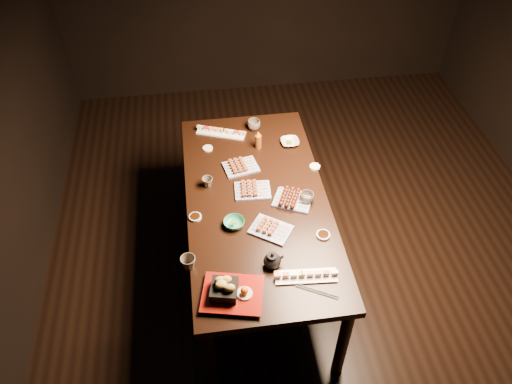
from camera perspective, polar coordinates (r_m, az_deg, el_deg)
The scene contains 23 objects.
ground at distance 3.81m, azimuth 6.99°, elevation -8.54°, with size 5.00×5.00×0.00m, color black.
dining_table at distance 3.47m, azimuth 0.12°, elevation -5.22°, with size 0.90×1.80×0.75m, color black.
sushi_platter_near at distance 2.80m, azimuth 5.73°, elevation -9.41°, with size 0.35×0.10×0.04m, color white, non-canonical shape.
sushi_platter_far at distance 3.70m, azimuth -4.01°, elevation 6.95°, with size 0.36×0.10×0.04m, color white, non-canonical shape.
yakitori_plate_center at distance 3.23m, azimuth -0.40°, elevation 0.44°, with size 0.23×0.17×0.06m, color #828EB6, non-canonical shape.
yakitori_plate_right at distance 2.99m, azimuth 1.71°, elevation -4.04°, with size 0.23×0.17×0.06m, color #828EB6, non-canonical shape.
yakitori_plate_left at distance 3.40m, azimuth -1.75°, elevation 3.14°, with size 0.23×0.16×0.06m, color #828EB6, non-canonical shape.
tsukune_plate at distance 3.17m, azimuth 4.23°, elevation -0.71°, with size 0.23×0.17×0.06m, color #828EB6, non-canonical shape.
edamame_bowl_green at distance 3.03m, azimuth -2.53°, elevation -3.56°, with size 0.13×0.13×0.04m, color #2F906A.
edamame_bowl_cream at distance 3.61m, azimuth 3.89°, elevation 5.70°, with size 0.13×0.13×0.03m, color #BFBA9C.
tempura_tray at distance 2.69m, azimuth -2.73°, elevation -11.07°, with size 0.32×0.26×0.12m, color black, non-canonical shape.
teacup_near_left at distance 2.84m, azimuth -7.75°, elevation -8.02°, with size 0.09×0.09×0.08m, color #4F463C.
teacup_mid_right at distance 3.17m, azimuth 5.82°, elevation -0.67°, with size 0.09×0.09×0.07m, color #4F463C.
teacup_far_left at distance 3.28m, azimuth -5.56°, elevation 1.14°, with size 0.07×0.07×0.07m, color #4F463C.
teacup_far_right at distance 3.73m, azimuth -0.24°, elevation 7.69°, with size 0.10×0.10×0.08m, color #4F463C.
teapot at distance 2.81m, azimuth 1.88°, elevation -7.71°, with size 0.12×0.12×0.10m, color black, non-canonical shape.
condiment_bottle at distance 3.53m, azimuth 0.26°, elevation 6.01°, with size 0.05×0.05×0.14m, color #6A330E.
sauce_dish_west at distance 3.10m, azimuth -6.96°, elevation -2.85°, with size 0.08×0.08×0.01m, color white.
sauce_dish_east at distance 3.44m, azimuth 6.74°, elevation 2.89°, with size 0.07×0.07×0.01m, color white.
sauce_dish_se at distance 3.01m, azimuth 7.68°, elevation -4.89°, with size 0.08×0.08×0.01m, color white.
sauce_dish_nw at distance 3.58m, azimuth -5.54°, elevation 4.99°, with size 0.07×0.07×0.01m, color white.
chopsticks_near at distance 2.78m, azimuth -3.19°, elevation -10.24°, with size 0.22×0.02×0.01m, color black, non-canonical shape.
chopsticks_se at distance 2.76m, azimuth 6.97°, elevation -11.20°, with size 0.24×0.02×0.01m, color black, non-canonical shape.
Camera 1 is at (-0.77, -2.17, 3.03)m, focal length 35.00 mm.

